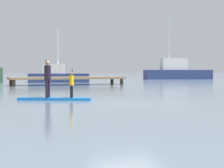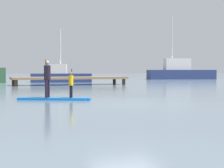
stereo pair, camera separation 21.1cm
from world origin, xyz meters
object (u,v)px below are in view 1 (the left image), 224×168
(paddler_child_solo, at_px, (72,83))
(motor_boat_small_navy, at_px, (58,76))
(paddler_adult, at_px, (48,76))
(paddleboard_near, at_px, (55,99))
(fishing_boat_green_midground, at_px, (177,72))

(paddler_child_solo, relative_size, motor_boat_small_navy, 0.19)
(paddler_adult, xyz_separation_m, paddler_child_solo, (0.91, -0.41, -0.28))
(paddleboard_near, xyz_separation_m, paddler_adult, (-0.26, 0.12, 0.93))
(fishing_boat_green_midground, height_order, motor_boat_small_navy, fishing_boat_green_midground)
(paddleboard_near, height_order, paddler_adult, paddler_adult)
(paddler_adult, bearing_deg, fishing_boat_green_midground, 49.86)
(paddler_child_solo, xyz_separation_m, fishing_boat_green_midground, (22.27, 27.89, 0.30))
(motor_boat_small_navy, bearing_deg, fishing_boat_green_midground, 20.01)
(paddleboard_near, xyz_separation_m, fishing_boat_green_midground, (22.91, 27.60, 0.94))
(paddler_adult, xyz_separation_m, fishing_boat_green_midground, (23.17, 27.48, 0.02))
(paddleboard_near, relative_size, paddler_child_solo, 2.45)
(paddler_child_solo, height_order, fishing_boat_green_midground, fishing_boat_green_midground)
(paddler_adult, height_order, paddler_child_solo, paddler_adult)
(paddler_child_solo, distance_m, fishing_boat_green_midground, 35.69)
(paddleboard_near, bearing_deg, motor_boat_small_navy, 77.33)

